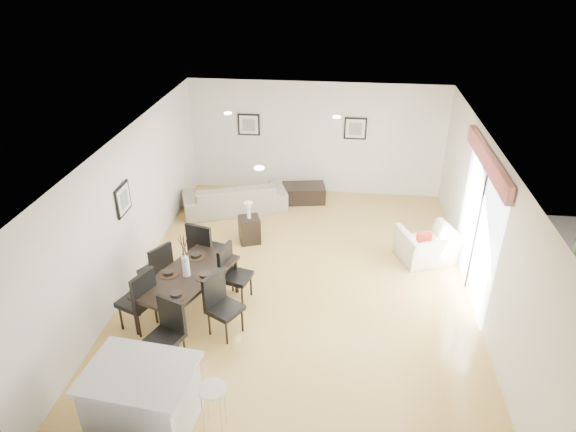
# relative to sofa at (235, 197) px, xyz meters

# --- Properties ---
(ground) EXTENTS (8.00, 8.00, 0.00)m
(ground) POSITION_rel_sofa_xyz_m (1.75, -2.75, -0.34)
(ground) COLOR tan
(ground) RESTS_ON ground
(wall_back) EXTENTS (6.00, 0.04, 2.70)m
(wall_back) POSITION_rel_sofa_xyz_m (1.75, 1.25, 1.01)
(wall_back) COLOR silver
(wall_back) RESTS_ON ground
(wall_front) EXTENTS (6.00, 0.04, 2.70)m
(wall_front) POSITION_rel_sofa_xyz_m (1.75, -6.75, 1.01)
(wall_front) COLOR silver
(wall_front) RESTS_ON ground
(wall_left) EXTENTS (0.04, 8.00, 2.70)m
(wall_left) POSITION_rel_sofa_xyz_m (-1.25, -2.75, 1.01)
(wall_left) COLOR silver
(wall_left) RESTS_ON ground
(wall_right) EXTENTS (0.04, 8.00, 2.70)m
(wall_right) POSITION_rel_sofa_xyz_m (4.75, -2.75, 1.01)
(wall_right) COLOR silver
(wall_right) RESTS_ON ground
(ceiling) EXTENTS (6.00, 8.00, 0.02)m
(ceiling) POSITION_rel_sofa_xyz_m (1.75, -2.75, 2.36)
(ceiling) COLOR white
(ceiling) RESTS_ON wall_back
(sofa) EXTENTS (2.47, 1.65, 0.67)m
(sofa) POSITION_rel_sofa_xyz_m (0.00, 0.00, 0.00)
(sofa) COLOR gray
(sofa) RESTS_ON ground
(armchair) EXTENTS (1.27, 1.20, 0.66)m
(armchair) POSITION_rel_sofa_xyz_m (4.09, -1.66, -0.01)
(armchair) COLOR #ECE5CC
(armchair) RESTS_ON ground
(dining_table) EXTENTS (1.47, 1.97, 0.74)m
(dining_table) POSITION_rel_sofa_xyz_m (0.01, -3.71, 0.33)
(dining_table) COLOR black
(dining_table) RESTS_ON ground
(dining_chair_wnear) EXTENTS (0.63, 0.63, 1.08)m
(dining_chair_wnear) POSITION_rel_sofa_xyz_m (-0.61, -4.19, 0.27)
(dining_chair_wnear) COLOR black
(dining_chair_wnear) RESTS_ON ground
(dining_chair_wfar) EXTENTS (0.63, 0.63, 1.02)m
(dining_chair_wfar) POSITION_rel_sofa_xyz_m (-0.62, -3.32, 0.23)
(dining_chair_wfar) COLOR black
(dining_chair_wfar) RESTS_ON ground
(dining_chair_enear) EXTENTS (0.63, 0.63, 1.03)m
(dining_chair_enear) POSITION_rel_sofa_xyz_m (0.65, -4.11, 0.24)
(dining_chair_enear) COLOR black
(dining_chair_enear) RESTS_ON ground
(dining_chair_efar) EXTENTS (0.55, 0.55, 1.01)m
(dining_chair_efar) POSITION_rel_sofa_xyz_m (0.64, -3.25, 0.23)
(dining_chair_efar) COLOR black
(dining_chair_efar) RESTS_ON ground
(dining_chair_head) EXTENTS (0.59, 0.59, 1.02)m
(dining_chair_head) POSITION_rel_sofa_xyz_m (0.05, -4.81, 0.23)
(dining_chair_head) COLOR black
(dining_chair_head) RESTS_ON ground
(dining_chair_foot) EXTENTS (0.61, 0.61, 1.10)m
(dining_chair_foot) POSITION_rel_sofa_xyz_m (-0.01, -2.62, 0.28)
(dining_chair_foot) COLOR black
(dining_chair_foot) RESTS_ON ground
(vase) EXTENTS (0.94, 1.44, 0.73)m
(vase) POSITION_rel_sofa_xyz_m (0.01, -3.71, 0.70)
(vase) COLOR white
(vase) RESTS_ON dining_table
(coffee_table) EXTENTS (1.08, 0.75, 0.40)m
(coffee_table) POSITION_rel_sofa_xyz_m (1.52, 0.66, -0.14)
(coffee_table) COLOR black
(coffee_table) RESTS_ON ground
(side_table) EXTENTS (0.52, 0.52, 0.54)m
(side_table) POSITION_rel_sofa_xyz_m (0.58, -1.34, -0.07)
(side_table) COLOR black
(side_table) RESTS_ON ground
(table_lamp) EXTENTS (0.18, 0.18, 0.35)m
(table_lamp) POSITION_rel_sofa_xyz_m (0.58, -1.34, 0.43)
(table_lamp) COLOR white
(table_lamp) RESTS_ON side_table
(cushion) EXTENTS (0.29, 0.14, 0.28)m
(cushion) POSITION_rel_sofa_xyz_m (4.00, -1.76, 0.18)
(cushion) COLOR maroon
(cushion) RESTS_ON armchair
(kitchen_island) EXTENTS (1.39, 1.13, 0.91)m
(kitchen_island) POSITION_rel_sofa_xyz_m (0.10, -5.98, 0.12)
(kitchen_island) COLOR silver
(kitchen_island) RESTS_ON ground
(bar_stool) EXTENTS (0.34, 0.34, 0.74)m
(bar_stool) POSITION_rel_sofa_xyz_m (0.99, -5.98, 0.30)
(bar_stool) COLOR silver
(bar_stool) RESTS_ON ground
(framed_print_back_left) EXTENTS (0.52, 0.04, 0.52)m
(framed_print_back_left) POSITION_rel_sofa_xyz_m (0.15, 1.22, 1.31)
(framed_print_back_left) COLOR black
(framed_print_back_left) RESTS_ON wall_back
(framed_print_back_right) EXTENTS (0.52, 0.04, 0.52)m
(framed_print_back_right) POSITION_rel_sofa_xyz_m (2.65, 1.22, 1.31)
(framed_print_back_right) COLOR black
(framed_print_back_right) RESTS_ON wall_back
(framed_print_left_wall) EXTENTS (0.04, 0.52, 0.52)m
(framed_print_left_wall) POSITION_rel_sofa_xyz_m (-1.22, -2.95, 1.31)
(framed_print_left_wall) COLOR black
(framed_print_left_wall) RESTS_ON wall_left
(sliding_door) EXTENTS (0.12, 2.70, 2.57)m
(sliding_door) POSITION_rel_sofa_xyz_m (4.70, -2.45, 1.33)
(sliding_door) COLOR white
(sliding_door) RESTS_ON wall_right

